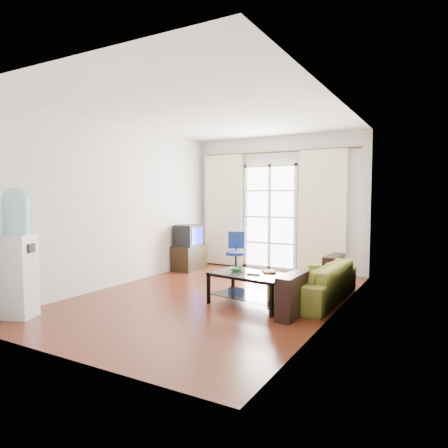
# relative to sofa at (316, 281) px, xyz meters

# --- Properties ---
(floor) EXTENTS (5.20, 5.20, 0.00)m
(floor) POSITION_rel_sofa_xyz_m (-1.40, -0.61, -0.27)
(floor) COLOR #622917
(floor) RESTS_ON ground
(ceiling) EXTENTS (5.20, 5.20, 0.00)m
(ceiling) POSITION_rel_sofa_xyz_m (-1.40, -0.61, 2.43)
(ceiling) COLOR white
(ceiling) RESTS_ON wall_back
(wall_back) EXTENTS (3.60, 0.02, 2.70)m
(wall_back) POSITION_rel_sofa_xyz_m (-1.40, 1.99, 1.08)
(wall_back) COLOR silver
(wall_back) RESTS_ON floor
(wall_front) EXTENTS (3.60, 0.02, 2.70)m
(wall_front) POSITION_rel_sofa_xyz_m (-1.40, -3.21, 1.08)
(wall_front) COLOR silver
(wall_front) RESTS_ON floor
(wall_left) EXTENTS (0.02, 5.20, 2.70)m
(wall_left) POSITION_rel_sofa_xyz_m (-3.20, -0.61, 1.08)
(wall_left) COLOR silver
(wall_left) RESTS_ON floor
(wall_right) EXTENTS (0.02, 5.20, 2.70)m
(wall_right) POSITION_rel_sofa_xyz_m (0.40, -0.61, 1.08)
(wall_right) COLOR silver
(wall_right) RESTS_ON floor
(french_door) EXTENTS (1.16, 0.06, 2.15)m
(french_door) POSITION_rel_sofa_xyz_m (-1.55, 1.94, 0.80)
(french_door) COLOR white
(french_door) RESTS_ON wall_back
(curtain_rod) EXTENTS (3.30, 0.04, 0.04)m
(curtain_rod) POSITION_rel_sofa_xyz_m (-1.40, 1.89, 2.11)
(curtain_rod) COLOR #4C3F2D
(curtain_rod) RESTS_ON wall_back
(curtain_left) EXTENTS (0.90, 0.07, 2.35)m
(curtain_left) POSITION_rel_sofa_xyz_m (-2.60, 1.87, 0.93)
(curtain_left) COLOR #F2EBC3
(curtain_left) RESTS_ON curtain_rod
(curtain_right) EXTENTS (0.90, 0.07, 2.35)m
(curtain_right) POSITION_rel_sofa_xyz_m (-0.45, 1.87, 0.93)
(curtain_right) COLOR #F2EBC3
(curtain_right) RESTS_ON curtain_rod
(radiator) EXTENTS (0.64, 0.12, 0.64)m
(radiator) POSITION_rel_sofa_xyz_m (-0.60, 1.89, 0.06)
(radiator) COLOR gray
(radiator) RESTS_ON floor
(sofa) EXTENTS (1.88, 0.81, 0.54)m
(sofa) POSITION_rel_sofa_xyz_m (0.00, 0.00, 0.00)
(sofa) COLOR brown
(sofa) RESTS_ON floor
(coffee_table) EXTENTS (1.18, 0.79, 0.44)m
(coffee_table) POSITION_rel_sofa_xyz_m (-0.70, -0.74, 0.02)
(coffee_table) COLOR silver
(coffee_table) RESTS_ON floor
(bowl) EXTENTS (0.21, 0.21, 0.05)m
(bowl) POSITION_rel_sofa_xyz_m (-0.94, -0.68, 0.20)
(bowl) COLOR green
(bowl) RESTS_ON coffee_table
(book) EXTENTS (0.40, 0.40, 0.02)m
(book) POSITION_rel_sofa_xyz_m (-0.59, -0.57, 0.18)
(book) COLOR #B51629
(book) RESTS_ON coffee_table
(remote) EXTENTS (0.19, 0.08, 0.02)m
(remote) POSITION_rel_sofa_xyz_m (-0.63, -0.82, 0.18)
(remote) COLOR black
(remote) RESTS_ON coffee_table
(tv_stand) EXTENTS (0.46, 0.68, 0.50)m
(tv_stand) POSITION_rel_sofa_xyz_m (-2.95, 1.05, -0.02)
(tv_stand) COLOR black
(tv_stand) RESTS_ON floor
(crt_tv) EXTENTS (0.48, 0.47, 0.43)m
(crt_tv) POSITION_rel_sofa_xyz_m (-2.95, 0.99, 0.44)
(crt_tv) COLOR black
(crt_tv) RESTS_ON tv_stand
(task_chair) EXTENTS (0.73, 0.73, 0.81)m
(task_chair) POSITION_rel_sofa_xyz_m (-1.92, 1.16, -0.03)
(task_chair) COLOR black
(task_chair) RESTS_ON floor
(water_cooler) EXTENTS (0.42, 0.42, 1.60)m
(water_cooler) POSITION_rel_sofa_xyz_m (-2.94, -2.63, 0.57)
(water_cooler) COLOR silver
(water_cooler) RESTS_ON floor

